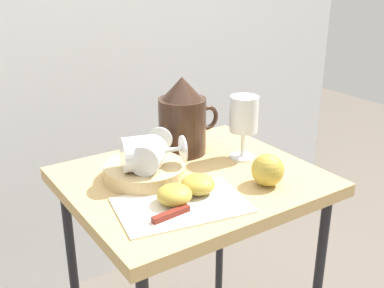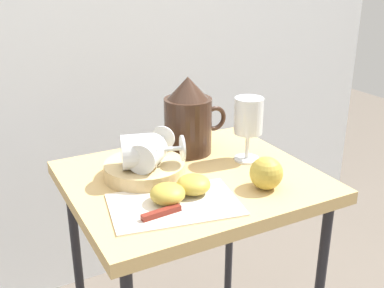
{
  "view_description": "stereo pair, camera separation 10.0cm",
  "coord_description": "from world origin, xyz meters",
  "px_view_note": "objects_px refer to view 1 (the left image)",
  "views": [
    {
      "loc": [
        -0.55,
        -0.83,
        1.17
      ],
      "look_at": [
        0.0,
        0.0,
        0.78
      ],
      "focal_mm": 43.92,
      "sensor_mm": 36.0,
      "label": 1
    },
    {
      "loc": [
        -0.47,
        -0.88,
        1.17
      ],
      "look_at": [
        0.0,
        0.0,
        0.78
      ],
      "focal_mm": 43.92,
      "sensor_mm": 36.0,
      "label": 2
    }
  ],
  "objects_px": {
    "wine_glass_tipped_near": "(149,154)",
    "wine_glass_tipped_far": "(141,153)",
    "pitcher": "(183,123)",
    "apple_half_right": "(198,184)",
    "apple_half_left": "(174,195)",
    "knife": "(184,210)",
    "table": "(192,202)",
    "wine_glass_upright": "(244,118)",
    "basket_tray": "(145,171)",
    "apple_whole": "(268,170)"
  },
  "relations": [
    {
      "from": "wine_glass_tipped_near",
      "to": "wine_glass_tipped_far",
      "type": "xyz_separation_m",
      "value": [
        -0.02,
        0.0,
        0.0
      ]
    },
    {
      "from": "pitcher",
      "to": "apple_half_right",
      "type": "bearing_deg",
      "value": -114.95
    },
    {
      "from": "apple_half_left",
      "to": "knife",
      "type": "bearing_deg",
      "value": -92.96
    },
    {
      "from": "wine_glass_tipped_near",
      "to": "wine_glass_tipped_far",
      "type": "relative_size",
      "value": 0.96
    },
    {
      "from": "apple_half_left",
      "to": "pitcher",
      "type": "bearing_deg",
      "value": 53.93
    },
    {
      "from": "knife",
      "to": "table",
      "type": "bearing_deg",
      "value": 51.08
    },
    {
      "from": "apple_half_left",
      "to": "wine_glass_upright",
      "type": "bearing_deg",
      "value": 22.96
    },
    {
      "from": "table",
      "to": "apple_half_left",
      "type": "xyz_separation_m",
      "value": [
        -0.11,
        -0.1,
        0.09
      ]
    },
    {
      "from": "wine_glass_upright",
      "to": "knife",
      "type": "height_order",
      "value": "wine_glass_upright"
    },
    {
      "from": "pitcher",
      "to": "basket_tray",
      "type": "bearing_deg",
      "value": -151.6
    },
    {
      "from": "pitcher",
      "to": "wine_glass_tipped_far",
      "type": "distance_m",
      "value": 0.21
    },
    {
      "from": "table",
      "to": "wine_glass_tipped_far",
      "type": "distance_m",
      "value": 0.19
    },
    {
      "from": "table",
      "to": "apple_half_left",
      "type": "bearing_deg",
      "value": -137.92
    },
    {
      "from": "basket_tray",
      "to": "apple_half_right",
      "type": "distance_m",
      "value": 0.15
    },
    {
      "from": "wine_glass_tipped_far",
      "to": "apple_half_left",
      "type": "bearing_deg",
      "value": -86.65
    },
    {
      "from": "apple_half_right",
      "to": "table",
      "type": "bearing_deg",
      "value": 64.12
    },
    {
      "from": "wine_glass_upright",
      "to": "apple_half_right",
      "type": "bearing_deg",
      "value": -153.47
    },
    {
      "from": "wine_glass_tipped_far",
      "to": "wine_glass_tipped_near",
      "type": "bearing_deg",
      "value": -13.08
    },
    {
      "from": "basket_tray",
      "to": "wine_glass_tipped_near",
      "type": "bearing_deg",
      "value": -90.38
    },
    {
      "from": "wine_glass_tipped_near",
      "to": "wine_glass_tipped_far",
      "type": "bearing_deg",
      "value": 166.92
    },
    {
      "from": "table",
      "to": "basket_tray",
      "type": "height_order",
      "value": "basket_tray"
    },
    {
      "from": "basket_tray",
      "to": "pitcher",
      "type": "distance_m",
      "value": 0.19
    },
    {
      "from": "table",
      "to": "knife",
      "type": "relative_size",
      "value": 3.29
    },
    {
      "from": "basket_tray",
      "to": "apple_whole",
      "type": "bearing_deg",
      "value": -40.56
    },
    {
      "from": "pitcher",
      "to": "apple_half_right",
      "type": "xyz_separation_m",
      "value": [
        -0.1,
        -0.22,
        -0.06
      ]
    },
    {
      "from": "basket_tray",
      "to": "wine_glass_upright",
      "type": "distance_m",
      "value": 0.28
    },
    {
      "from": "basket_tray",
      "to": "apple_whole",
      "type": "height_order",
      "value": "apple_whole"
    },
    {
      "from": "wine_glass_tipped_near",
      "to": "knife",
      "type": "xyz_separation_m",
      "value": [
        -0.01,
        -0.16,
        -0.06
      ]
    },
    {
      "from": "pitcher",
      "to": "wine_glass_tipped_near",
      "type": "xyz_separation_m",
      "value": [
        -0.16,
        -0.11,
        -0.01
      ]
    },
    {
      "from": "wine_glass_tipped_near",
      "to": "basket_tray",
      "type": "bearing_deg",
      "value": 89.62
    },
    {
      "from": "pitcher",
      "to": "knife",
      "type": "bearing_deg",
      "value": -122.27
    },
    {
      "from": "wine_glass_tipped_far",
      "to": "apple_half_right",
      "type": "height_order",
      "value": "wine_glass_tipped_far"
    },
    {
      "from": "knife",
      "to": "pitcher",
      "type": "bearing_deg",
      "value": 57.73
    },
    {
      "from": "wine_glass_tipped_far",
      "to": "apple_half_right",
      "type": "xyz_separation_m",
      "value": [
        0.07,
        -0.11,
        -0.05
      ]
    },
    {
      "from": "basket_tray",
      "to": "table",
      "type": "bearing_deg",
      "value": -26.06
    },
    {
      "from": "wine_glass_tipped_near",
      "to": "apple_whole",
      "type": "relative_size",
      "value": 2.02
    },
    {
      "from": "table",
      "to": "wine_glass_upright",
      "type": "height_order",
      "value": "wine_glass_upright"
    },
    {
      "from": "apple_half_left",
      "to": "apple_half_right",
      "type": "distance_m",
      "value": 0.07
    },
    {
      "from": "table",
      "to": "apple_half_right",
      "type": "bearing_deg",
      "value": -115.88
    },
    {
      "from": "wine_glass_tipped_far",
      "to": "table",
      "type": "bearing_deg",
      "value": -13.15
    },
    {
      "from": "pitcher",
      "to": "wine_glass_tipped_far",
      "type": "height_order",
      "value": "pitcher"
    },
    {
      "from": "basket_tray",
      "to": "wine_glass_tipped_near",
      "type": "height_order",
      "value": "wine_glass_tipped_near"
    },
    {
      "from": "basket_tray",
      "to": "pitcher",
      "type": "height_order",
      "value": "pitcher"
    },
    {
      "from": "pitcher",
      "to": "apple_whole",
      "type": "distance_m",
      "value": 0.28
    },
    {
      "from": "apple_whole",
      "to": "knife",
      "type": "xyz_separation_m",
      "value": [
        -0.22,
        -0.0,
        -0.03
      ]
    },
    {
      "from": "table",
      "to": "pitcher",
      "type": "relative_size",
      "value": 3.46
    },
    {
      "from": "pitcher",
      "to": "wine_glass_tipped_far",
      "type": "bearing_deg",
      "value": -148.66
    },
    {
      "from": "wine_glass_tipped_far",
      "to": "apple_half_left",
      "type": "relative_size",
      "value": 2.09
    },
    {
      "from": "wine_glass_tipped_far",
      "to": "knife",
      "type": "xyz_separation_m",
      "value": [
        0.01,
        -0.16,
        -0.07
      ]
    },
    {
      "from": "wine_glass_upright",
      "to": "basket_tray",
      "type": "bearing_deg",
      "value": 173.52
    }
  ]
}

